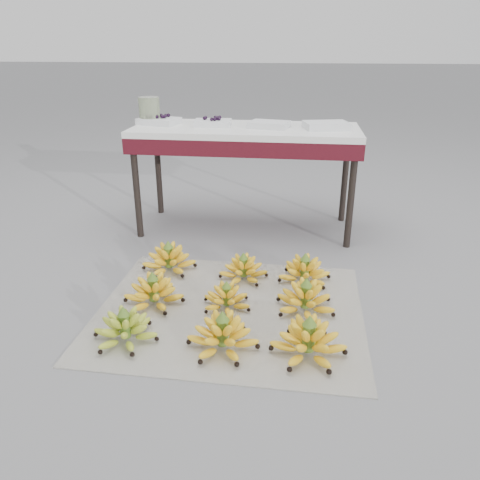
# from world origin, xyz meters

# --- Properties ---
(ground) EXTENTS (60.00, 60.00, 0.00)m
(ground) POSITION_xyz_m (0.00, 0.00, 0.00)
(ground) COLOR slate
(ground) RESTS_ON ground
(newspaper_mat) EXTENTS (1.26, 1.07, 0.01)m
(newspaper_mat) POSITION_xyz_m (-0.10, -0.08, 0.00)
(newspaper_mat) COLOR white
(newspaper_mat) RESTS_ON ground
(bunch_front_left) EXTENTS (0.34, 0.34, 0.17)m
(bunch_front_left) POSITION_xyz_m (-0.50, -0.38, 0.06)
(bunch_front_left) COLOR #8FB734
(bunch_front_left) RESTS_ON newspaper_mat
(bunch_front_center) EXTENTS (0.32, 0.32, 0.18)m
(bunch_front_center) POSITION_xyz_m (-0.08, -0.39, 0.07)
(bunch_front_center) COLOR yellow
(bunch_front_center) RESTS_ON newspaper_mat
(bunch_front_right) EXTENTS (0.37, 0.37, 0.19)m
(bunch_front_right) POSITION_xyz_m (0.27, -0.38, 0.07)
(bunch_front_right) COLOR yellow
(bunch_front_right) RESTS_ON newspaper_mat
(bunch_mid_left) EXTENTS (0.33, 0.33, 0.18)m
(bunch_mid_left) POSITION_xyz_m (-0.47, -0.07, 0.07)
(bunch_mid_left) COLOR yellow
(bunch_mid_left) RESTS_ON newspaper_mat
(bunch_mid_center) EXTENTS (0.30, 0.30, 0.14)m
(bunch_mid_center) POSITION_xyz_m (-0.11, -0.06, 0.06)
(bunch_mid_center) COLOR yellow
(bunch_mid_center) RESTS_ON newspaper_mat
(bunch_mid_right) EXTENTS (0.37, 0.37, 0.18)m
(bunch_mid_right) POSITION_xyz_m (0.26, -0.04, 0.07)
(bunch_mid_right) COLOR yellow
(bunch_mid_right) RESTS_ON newspaper_mat
(bunch_back_left) EXTENTS (0.34, 0.34, 0.18)m
(bunch_back_left) POSITION_xyz_m (-0.50, 0.30, 0.07)
(bunch_back_left) COLOR yellow
(bunch_back_left) RESTS_ON newspaper_mat
(bunch_back_center) EXTENTS (0.28, 0.28, 0.16)m
(bunch_back_center) POSITION_xyz_m (-0.07, 0.25, 0.06)
(bunch_back_center) COLOR yellow
(bunch_back_center) RESTS_ON newspaper_mat
(bunch_back_right) EXTENTS (0.34, 0.34, 0.17)m
(bunch_back_right) POSITION_xyz_m (0.26, 0.26, 0.06)
(bunch_back_right) COLOR yellow
(bunch_back_right) RESTS_ON newspaper_mat
(vendor_table) EXTENTS (1.44, 0.58, 0.69)m
(vendor_table) POSITION_xyz_m (-0.15, 1.02, 0.61)
(vendor_table) COLOR black
(vendor_table) RESTS_ON ground
(tray_far_left) EXTENTS (0.28, 0.23, 0.06)m
(tray_far_left) POSITION_xyz_m (-0.73, 1.05, 0.71)
(tray_far_left) COLOR silver
(tray_far_left) RESTS_ON vendor_table
(tray_left) EXTENTS (0.25, 0.18, 0.06)m
(tray_left) POSITION_xyz_m (-0.37, 1.03, 0.71)
(tray_left) COLOR silver
(tray_left) RESTS_ON vendor_table
(tray_right) EXTENTS (0.27, 0.22, 0.04)m
(tray_right) POSITION_xyz_m (-0.00, 1.01, 0.71)
(tray_right) COLOR silver
(tray_right) RESTS_ON vendor_table
(tray_far_right) EXTENTS (0.31, 0.25, 0.04)m
(tray_far_right) POSITION_xyz_m (0.35, 1.01, 0.71)
(tray_far_right) COLOR silver
(tray_far_right) RESTS_ON vendor_table
(glass_jar) EXTENTS (0.17, 0.17, 0.17)m
(glass_jar) POSITION_xyz_m (-0.79, 1.05, 0.78)
(glass_jar) COLOR beige
(glass_jar) RESTS_ON vendor_table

